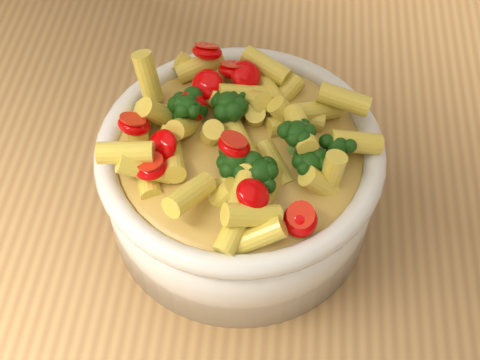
{
  "coord_description": "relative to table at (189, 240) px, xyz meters",
  "views": [
    {
      "loc": [
        0.09,
        -0.37,
        1.41
      ],
      "look_at": [
        0.06,
        -0.03,
        0.95
      ],
      "focal_mm": 50.0,
      "sensor_mm": 36.0,
      "label": 1
    }
  ],
  "objects": [
    {
      "name": "table",
      "position": [
        0.0,
        0.0,
        0.0
      ],
      "size": [
        1.2,
        0.8,
        0.9
      ],
      "color": "#A47A46",
      "rests_on": "ground"
    },
    {
      "name": "serving_bowl",
      "position": [
        0.06,
        -0.03,
        0.15
      ],
      "size": [
        0.24,
        0.24,
        0.1
      ],
      "color": "silver",
      "rests_on": "table"
    },
    {
      "name": "pasta_salad",
      "position": [
        0.06,
        -0.03,
        0.22
      ],
      "size": [
        0.19,
        0.19,
        0.04
      ],
      "color": "#E8CD49",
      "rests_on": "serving_bowl"
    }
  ]
}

